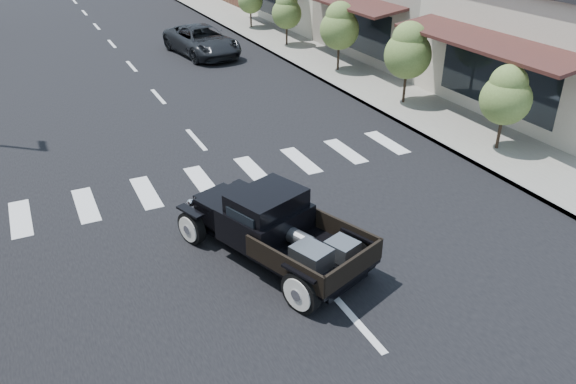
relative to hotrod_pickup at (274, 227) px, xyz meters
name	(u,v)px	position (x,y,z in m)	size (l,w,h in m)	color
ground	(288,244)	(0.52, 0.38, -0.83)	(120.00, 120.00, 0.00)	black
road	(141,78)	(0.52, 15.38, -0.82)	(14.00, 80.00, 0.02)	black
road_markings	(172,112)	(0.52, 10.38, -0.83)	(12.00, 60.00, 0.06)	silver
sidewalk_right	(309,55)	(9.02, 15.38, -0.75)	(3.00, 80.00, 0.15)	#99968B
storefront_mid	(442,7)	(15.52, 13.38, 1.42)	(10.00, 9.00, 4.50)	gray
small_tree_a	(504,109)	(8.82, 2.25, 0.61)	(1.55, 1.55, 2.58)	#597234
small_tree_b	(407,64)	(8.82, 7.20, 0.80)	(1.77, 1.77, 2.95)	#597234
small_tree_c	(339,38)	(8.82, 12.19, 0.78)	(1.75, 1.75, 2.91)	#597234
small_tree_d	(287,20)	(8.82, 17.56, 0.61)	(1.55, 1.55, 2.59)	#597234
small_tree_e	(251,6)	(8.82, 22.50, 0.56)	(1.48, 1.48, 2.47)	#597234
hotrod_pickup	(274,227)	(0.00, 0.00, 0.00)	(2.23, 4.78, 1.66)	black
second_car	(202,41)	(4.25, 17.96, -0.11)	(2.37, 5.15, 1.43)	black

